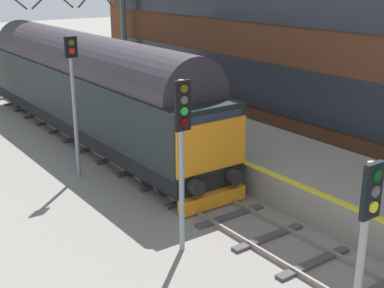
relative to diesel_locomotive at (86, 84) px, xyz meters
The scene contains 8 objects.
ground_plane 7.82m from the diesel_locomotive, 90.01° to the right, with size 140.00×140.00×0.00m, color gray.
track_main 7.80m from the diesel_locomotive, 90.01° to the right, with size 2.50×60.00×0.15m.
station_platform 8.47m from the diesel_locomotive, 64.11° to the right, with size 4.00×44.00×1.01m.
diesel_locomotive is the anchor object (origin of this frame).
signal_post_near 16.34m from the diesel_locomotive, 98.08° to the right, with size 0.44×0.22×4.13m.
signal_post_mid 10.95m from the diesel_locomotive, 102.13° to the right, with size 0.44×0.22×4.62m.
signal_post_far 4.71m from the diesel_locomotive, 119.50° to the right, with size 0.44×0.22×5.05m.
waiting_passenger 5.57m from the diesel_locomotive, 49.13° to the right, with size 0.46×0.46×1.64m.
Camera 1 is at (-9.37, -13.53, 7.05)m, focal length 48.94 mm.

